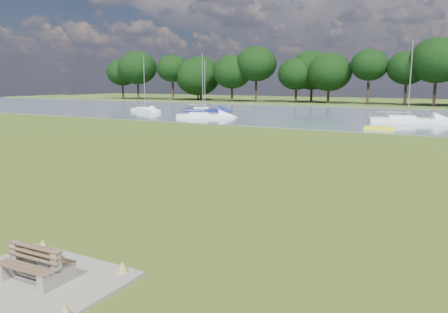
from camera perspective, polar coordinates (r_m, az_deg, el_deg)
The scene contains 11 objects.
ground at distance 23.01m, azimuth 5.16°, elevation -2.50°, with size 220.00×220.00×0.00m, color brown.
river at distance 63.47m, azimuth 20.49°, elevation 4.84°, with size 220.00×40.00×0.10m, color slate.
far_bank at distance 93.21m, azimuth 23.17°, elevation 6.09°, with size 220.00×20.00×0.40m, color #4C6626.
concrete_pad at distance 12.12m, azimuth -23.21°, elevation -14.68°, with size 4.20×3.20×0.10m, color gray.
bench_pair at distance 11.95m, azimuth -23.36°, elevation -12.81°, with size 1.74×1.06×0.93m.
kayak at distance 46.65m, azimuth 19.62°, elevation 3.52°, with size 2.95×0.69×0.29m, color #F4ED0B.
tree_line at distance 91.32m, azimuth 15.02°, elevation 11.06°, with size 117.84×10.08×12.20m.
sailboat_0 at distance 58.09m, azimuth -2.86°, elevation 5.49°, with size 7.03×4.26×8.37m.
sailboat_2 at distance 68.53m, azimuth -2.57°, elevation 6.20°, with size 6.80×3.97×7.95m.
sailboat_4 at distance 55.13m, azimuth 22.74°, elevation 4.59°, with size 8.66×4.43×9.34m.
sailboat_5 at distance 70.17m, azimuth -10.30°, elevation 6.14°, with size 6.48×3.92×8.66m.
Camera 1 is at (8.88, -20.65, 4.93)m, focal length 35.00 mm.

